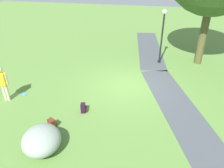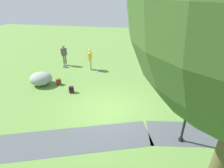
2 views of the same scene
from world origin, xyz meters
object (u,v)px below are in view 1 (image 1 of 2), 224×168
at_px(lamp_post, 163,31).
at_px(frisbee_on_grass, 24,94).
at_px(spare_backpack_on_lawn, 83,108).
at_px(lawn_boulder, 42,140).
at_px(man_near_boulder, 3,82).
at_px(backpack_by_boulder, 52,124).

distance_m(lamp_post, frisbee_on_grass, 8.66).
height_order(spare_backpack_on_lawn, frisbee_on_grass, spare_backpack_on_lawn).
relative_size(lamp_post, lawn_boulder, 1.84).
distance_m(lawn_boulder, man_near_boulder, 4.09).
height_order(lamp_post, spare_backpack_on_lawn, lamp_post).
bearing_deg(backpack_by_boulder, frisbee_on_grass, -129.31).
bearing_deg(backpack_by_boulder, lawn_boulder, 9.82).
distance_m(lamp_post, spare_backpack_on_lawn, 7.14).
xyz_separation_m(lawn_boulder, spare_backpack_on_lawn, (-2.40, 0.68, -0.25)).
height_order(lamp_post, lawn_boulder, lamp_post).
bearing_deg(frisbee_on_grass, lamp_post, 129.77).
bearing_deg(man_near_boulder, frisbee_on_grass, 140.39).
bearing_deg(spare_backpack_on_lawn, lamp_post, 152.97).
relative_size(lawn_boulder, spare_backpack_on_lawn, 4.52).
xyz_separation_m(lawn_boulder, backpack_by_boulder, (-1.15, -0.20, -0.25)).
bearing_deg(spare_backpack_on_lawn, frisbee_on_grass, -102.81).
xyz_separation_m(lamp_post, man_near_boulder, (5.98, -6.96, -1.10)).
height_order(lawn_boulder, backpack_by_boulder, lawn_boulder).
relative_size(lawn_boulder, frisbee_on_grass, 7.30).
bearing_deg(lawn_boulder, spare_backpack_on_lawn, 164.18).
bearing_deg(lamp_post, backpack_by_boulder, -28.49).
bearing_deg(frisbee_on_grass, lawn_boulder, 40.02).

